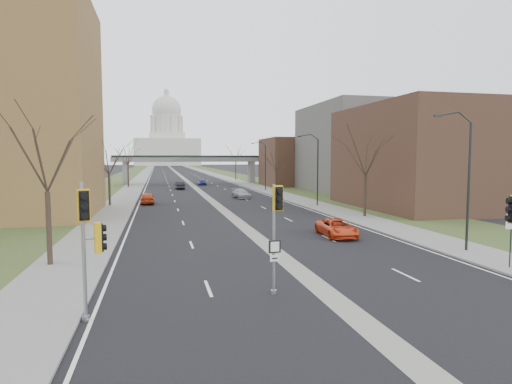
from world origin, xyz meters
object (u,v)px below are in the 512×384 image
object	(u,v)px
signal_pole_left	(89,231)
car_left_near	(147,198)
speed_limit_sign	(511,231)
car_right_mid	(241,194)
car_left_far	(180,185)
car_right_far	(202,182)
signal_pole_median	(276,219)
car_right_near	(337,228)

from	to	relation	value
signal_pole_left	car_left_near	world-z (taller)	signal_pole_left
speed_limit_sign	car_right_mid	bearing A→B (deg)	118.61
car_left_far	car_right_mid	bearing A→B (deg)	108.26
car_right_mid	car_right_far	size ratio (longest dim) A/B	1.16
signal_pole_median	car_left_far	size ratio (longest dim) A/B	1.10
car_left_far	car_right_mid	size ratio (longest dim) A/B	0.95
car_right_mid	car_right_far	bearing A→B (deg)	87.86
signal_pole_median	car_right_near	xyz separation A→B (m)	(8.25, 12.42, -2.70)
signal_pole_median	speed_limit_sign	size ratio (longest dim) A/B	1.69
car_left_near	car_right_mid	bearing A→B (deg)	-160.81
car_left_near	signal_pole_left	bearing A→B (deg)	87.68
car_left_far	car_right_far	world-z (taller)	car_left_far
speed_limit_sign	car_left_far	world-z (taller)	speed_limit_sign
signal_pole_median	car_right_near	size ratio (longest dim) A/B	1.02
car_left_far	car_right_mid	xyz separation A→B (m)	(7.93, -20.31, -0.05)
car_left_far	car_right_near	xyz separation A→B (m)	(9.20, -51.94, -0.07)
speed_limit_sign	car_right_far	size ratio (longest dim) A/B	0.72
signal_pole_left	signal_pole_median	xyz separation A→B (m)	(7.30, 1.31, 0.02)
signal_pole_left	car_right_far	xyz separation A→B (m)	(11.65, 76.87, -2.66)
car_left_far	car_right_far	bearing A→B (deg)	-118.41
signal_pole_left	car_right_mid	xyz separation A→B (m)	(14.28, 45.37, -2.66)
speed_limit_sign	car_left_near	bearing A→B (deg)	137.59
signal_pole_median	car_left_near	distance (m)	39.80
car_left_far	car_right_far	size ratio (longest dim) A/B	1.11
speed_limit_sign	signal_pole_left	bearing A→B (deg)	-152.29
signal_pole_median	speed_limit_sign	bearing A→B (deg)	0.76
signal_pole_left	car_left_far	size ratio (longest dim) A/B	1.16
signal_pole_left	car_right_far	distance (m)	77.79
signal_pole_median	speed_limit_sign	distance (m)	13.48
speed_limit_sign	car_right_mid	size ratio (longest dim) A/B	0.62
signal_pole_median	car_right_mid	bearing A→B (deg)	75.59
car_right_mid	car_right_far	xyz separation A→B (m)	(-2.63, 31.50, 0.01)
speed_limit_sign	car_right_near	size ratio (longest dim) A/B	0.60
car_left_near	car_right_far	world-z (taller)	car_left_near
signal_pole_median	car_left_near	xyz separation A→B (m)	(-6.29, 39.21, -2.61)
speed_limit_sign	car_right_near	bearing A→B (deg)	134.99
signal_pole_median	car_left_near	size ratio (longest dim) A/B	1.10
car_right_near	car_left_far	bearing A→B (deg)	102.80
car_left_near	car_left_far	size ratio (longest dim) A/B	1.00
car_left_near	car_right_near	world-z (taller)	car_left_near
speed_limit_sign	signal_pole_median	bearing A→B (deg)	-153.70
signal_pole_left	car_right_far	size ratio (longest dim) A/B	1.29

